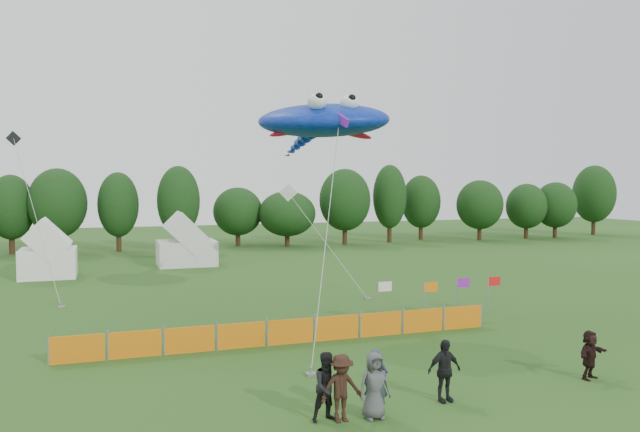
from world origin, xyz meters
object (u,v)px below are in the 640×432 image
object	(u,v)px
spectator_d	(444,370)
spectator_c	(341,388)
tent_right	(186,245)
spectator_a	(376,383)
stingray_kite	(321,122)
barrier_fence	(290,332)
spectator_b	(328,387)
spectator_e	(374,385)
spectator_f	(590,355)
tent_left	(48,253)

from	to	relation	value
spectator_d	spectator_c	bearing A→B (deg)	-174.58
tent_right	spectator_a	xyz separation A→B (m)	(0.82, -34.11, -0.68)
spectator_c	stingray_kite	xyz separation A→B (m)	(3.75, 12.29, 8.42)
barrier_fence	spectator_c	size ratio (longest dim) A/B	9.70
spectator_b	spectator_d	xyz separation A→B (m)	(3.77, 0.28, -0.02)
spectator_e	barrier_fence	bearing A→B (deg)	90.29
barrier_fence	spectator_f	distance (m)	11.07
tent_right	spectator_b	size ratio (longest dim) A/B	2.40
spectator_d	spectator_e	size ratio (longest dim) A/B	1.01
spectator_d	stingray_kite	size ratio (longest dim) A/B	0.12
tent_left	spectator_a	world-z (taller)	tent_left
tent_right	barrier_fence	world-z (taller)	tent_right
spectator_b	stingray_kite	size ratio (longest dim) A/B	0.12
tent_right	spectator_d	size ratio (longest dim) A/B	2.44
spectator_c	stingray_kite	distance (m)	15.36
spectator_d	stingray_kite	distance (m)	14.52
spectator_c	spectator_e	size ratio (longest dim) A/B	1.00
stingray_kite	spectator_d	bearing A→B (deg)	-91.48
barrier_fence	spectator_d	world-z (taller)	spectator_d
spectator_a	spectator_b	size ratio (longest dim) A/B	0.99
spectator_a	spectator_c	world-z (taller)	spectator_a
tent_right	barrier_fence	size ratio (longest dim) A/B	0.25
barrier_fence	spectator_b	bearing A→B (deg)	-99.50
spectator_b	spectator_c	world-z (taller)	spectator_b
spectator_d	spectator_f	world-z (taller)	spectator_d
spectator_a	spectator_f	bearing A→B (deg)	26.95
spectator_b	barrier_fence	bearing A→B (deg)	76.16
barrier_fence	spectator_a	xyz separation A→B (m)	(0.01, -8.27, 0.43)
stingray_kite	barrier_fence	bearing A→B (deg)	-124.35
spectator_b	spectator_d	size ratio (longest dim) A/B	1.02
spectator_e	stingray_kite	world-z (taller)	stingray_kite
tent_right	spectator_f	xyz separation A→B (m)	(8.85, -33.44, -0.80)
tent_left	spectator_d	size ratio (longest dim) A/B	1.98
spectator_e	spectator_f	distance (m)	8.18
spectator_b	stingray_kite	distance (m)	15.29
barrier_fence	spectator_d	distance (m)	8.24
barrier_fence	spectator_e	xyz separation A→B (m)	(-0.10, -8.40, 0.42)
barrier_fence	spectator_e	bearing A→B (deg)	-90.69
tent_left	tent_right	xyz separation A→B (m)	(9.79, 3.14, -0.03)
spectator_d	spectator_e	distance (m)	2.56
tent_left	tent_right	distance (m)	10.28
tent_left	spectator_f	distance (m)	35.58
spectator_f	spectator_b	bearing A→B (deg)	162.91
spectator_a	spectator_b	world-z (taller)	spectator_b
tent_left	spectator_e	size ratio (longest dim) A/B	2.00
spectator_b	spectator_d	distance (m)	3.78
spectator_d	tent_left	bearing A→B (deg)	110.94
tent_left	stingray_kite	size ratio (longest dim) A/B	0.23
spectator_c	stingray_kite	world-z (taller)	stingray_kite
spectator_e	tent_left	bearing A→B (deg)	109.63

